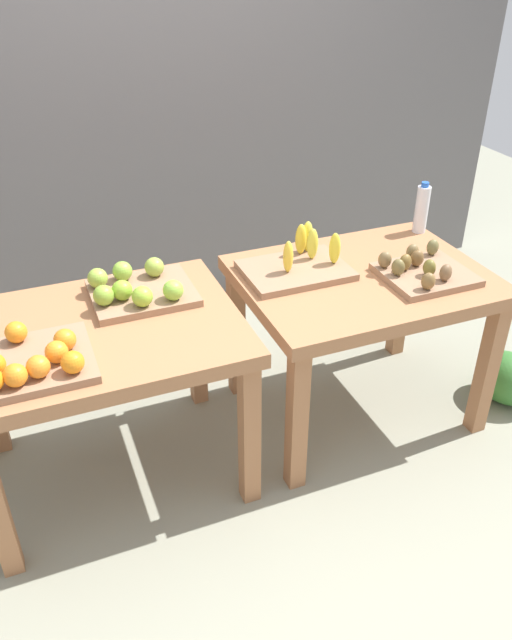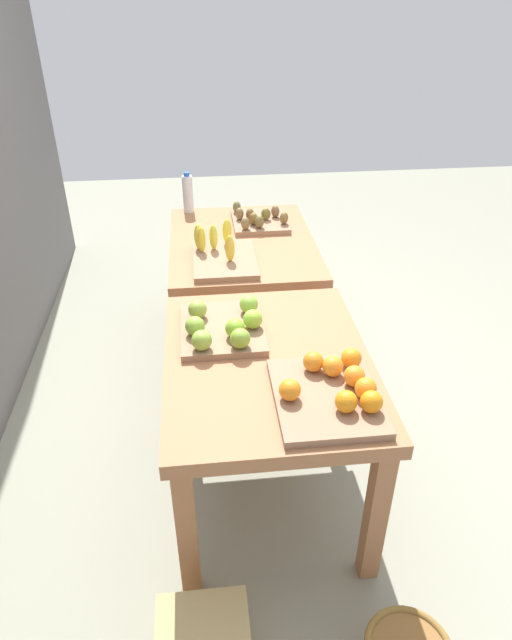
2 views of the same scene
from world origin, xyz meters
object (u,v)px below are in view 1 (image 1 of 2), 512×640
orange_bin (28,362)px  kiwi_bin (423,271)px  display_table_right (362,296)px  water_bottle (422,209)px  apple_bin (137,289)px  display_table_left (103,350)px  banana_crate (299,264)px

orange_bin → kiwi_bin: size_ratio=1.22×
display_table_right → water_bottle: size_ratio=4.21×
kiwi_bin → water_bottle: bearing=57.4°
display_table_right → water_bottle: water_bottle is taller
apple_bin → kiwi_bin: 1.18m
display_table_right → kiwi_bin: 0.28m
apple_bin → orange_bin: bearing=-141.6°
display_table_left → banana_crate: bearing=8.2°
display_table_right → apple_bin: size_ratio=2.50×
apple_bin → banana_crate: banana_crate is taller
water_bottle → banana_crate: bearing=-167.2°
display_table_left → kiwi_bin: 1.34m
orange_bin → banana_crate: bearing=15.7°
apple_bin → banana_crate: (0.69, -0.03, -0.00)m
orange_bin → banana_crate: (1.13, 0.32, -0.00)m
display_table_right → apple_bin: 0.96m
display_table_right → banana_crate: 0.31m
water_bottle → orange_bin: bearing=-165.4°
apple_bin → banana_crate: 0.69m
display_table_right → water_bottle: (0.47, 0.29, 0.22)m
orange_bin → display_table_left: bearing=36.3°
display_table_left → apple_bin: apple_bin is taller
display_table_left → display_table_right: 1.12m
orange_bin → kiwi_bin: bearing=2.6°
water_bottle → display_table_right: bearing=-148.3°
banana_crate → kiwi_bin: (0.46, -0.24, -0.00)m
orange_bin → water_bottle: size_ratio=1.78×
banana_crate → water_bottle: bearing=12.8°
apple_bin → water_bottle: bearing=5.3°
display_table_right → kiwi_bin: (0.21, -0.12, 0.14)m
display_table_left → banana_crate: 0.89m
apple_bin → kiwi_bin: size_ratio=1.15×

